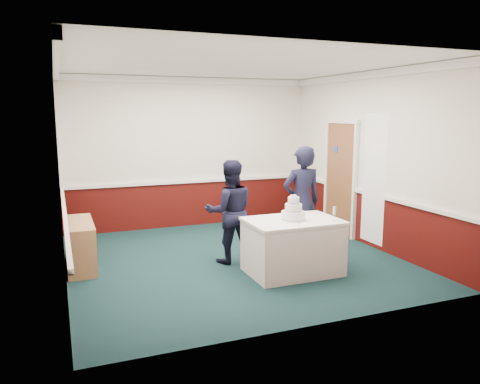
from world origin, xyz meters
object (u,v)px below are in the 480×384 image
object	(u,v)px
person_woman	(302,202)
sideboard	(80,245)
wedding_cake	(293,212)
cake_knife	(298,223)
champagne_flute	(334,211)
person_man	(230,212)
cake_table	(293,246)

from	to	relation	value
person_woman	sideboard	bearing A→B (deg)	-10.14
wedding_cake	sideboard	bearing A→B (deg)	154.13
cake_knife	champagne_flute	size ratio (longest dim) A/B	1.07
cake_knife	person_man	xyz separation A→B (m)	(-0.63, 1.02, 0.01)
sideboard	person_man	distance (m)	2.30
wedding_cake	person_man	bearing A→B (deg)	129.05
sideboard	person_woman	bearing A→B (deg)	-12.26
sideboard	cake_knife	world-z (taller)	cake_knife
champagne_flute	person_woman	world-z (taller)	person_woman
cake_table	person_woman	size ratio (longest dim) A/B	0.74
wedding_cake	cake_knife	size ratio (longest dim) A/B	1.65
cake_knife	wedding_cake	bearing A→B (deg)	99.51
wedding_cake	cake_knife	xyz separation A→B (m)	(-0.03, -0.20, -0.11)
sideboard	champagne_flute	world-z (taller)	champagne_flute
wedding_cake	cake_knife	world-z (taller)	wedding_cake
cake_table	wedding_cake	distance (m)	0.50
cake_knife	champagne_flute	world-z (taller)	champagne_flute
wedding_cake	champagne_flute	distance (m)	0.57
champagne_flute	person_man	bearing A→B (deg)	136.66
cake_table	wedding_cake	xyz separation A→B (m)	(0.00, 0.00, 0.50)
sideboard	champagne_flute	distance (m)	3.78
champagne_flute	person_man	world-z (taller)	person_man
champagne_flute	person_man	distance (m)	1.60
champagne_flute	person_man	xyz separation A→B (m)	(-1.16, 1.10, -0.13)
cake_table	person_woman	distance (m)	0.96
champagne_flute	person_man	size ratio (longest dim) A/B	0.13
person_man	wedding_cake	bearing A→B (deg)	137.86
cake_table	wedding_cake	bearing A→B (deg)	90.00
cake_knife	person_woman	xyz separation A→B (m)	(0.53, 0.85, 0.10)
cake_table	wedding_cake	size ratio (longest dim) A/B	3.63
cake_table	cake_knife	size ratio (longest dim) A/B	6.00
wedding_cake	person_woman	size ratio (longest dim) A/B	0.20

